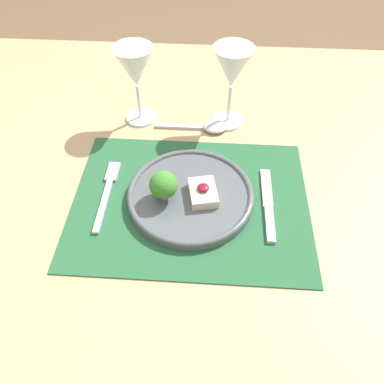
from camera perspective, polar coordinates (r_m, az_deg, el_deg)
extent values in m
plane|color=brown|center=(1.40, -0.14, -21.47)|extent=(8.00, 8.00, 0.00)
cube|color=tan|center=(0.75, -0.24, -2.24)|extent=(1.53, 1.26, 0.03)
cylinder|color=tan|center=(1.58, -24.85, 6.46)|extent=(0.06, 0.06, 0.72)
cube|color=#235633|center=(0.74, -0.24, -1.43)|extent=(0.46, 0.35, 0.00)
cylinder|color=#4C5156|center=(0.73, 0.00, -0.62)|extent=(0.25, 0.25, 0.02)
torus|color=#4C5156|center=(0.73, 0.00, -0.21)|extent=(0.25, 0.25, 0.01)
cube|color=beige|center=(0.71, 1.69, -0.06)|extent=(0.06, 0.08, 0.02)
ellipsoid|color=maroon|center=(0.70, 1.72, 0.72)|extent=(0.02, 0.02, 0.01)
cylinder|color=#84B256|center=(0.71, -4.24, -0.41)|extent=(0.01, 0.01, 0.02)
sphere|color=#387A28|center=(0.69, -4.37, 1.08)|extent=(0.05, 0.05, 0.05)
cube|color=#B2B2B7|center=(0.74, -13.38, -2.01)|extent=(0.01, 0.13, 0.01)
cube|color=#B2B2B7|center=(0.80, -11.98, 3.03)|extent=(0.02, 0.05, 0.01)
cube|color=#B2B2B7|center=(0.71, 11.77, -4.84)|extent=(0.02, 0.08, 0.01)
cube|color=#B2B2B7|center=(0.77, 11.29, 0.63)|extent=(0.02, 0.10, 0.00)
cube|color=#B2B2B7|center=(0.90, -1.84, 9.88)|extent=(0.12, 0.01, 0.01)
ellipsoid|color=#B2B2B7|center=(0.89, 3.48, 9.89)|extent=(0.06, 0.05, 0.02)
cylinder|color=white|center=(0.92, 5.45, 10.77)|extent=(0.07, 0.07, 0.01)
cylinder|color=white|center=(0.89, 5.67, 13.22)|extent=(0.01, 0.01, 0.09)
cone|color=white|center=(0.84, 6.16, 18.28)|extent=(0.09, 0.09, 0.09)
cylinder|color=white|center=(0.93, -7.79, 11.22)|extent=(0.07, 0.07, 0.01)
cylinder|color=white|center=(0.91, -8.09, 13.48)|extent=(0.01, 0.01, 0.08)
cone|color=white|center=(0.86, -8.74, 18.25)|extent=(0.09, 0.09, 0.09)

